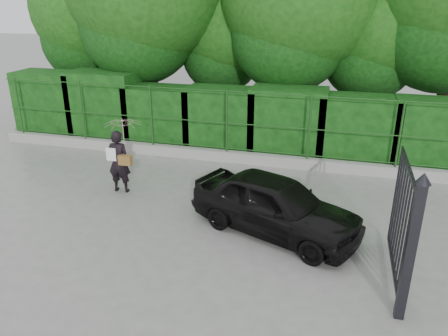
# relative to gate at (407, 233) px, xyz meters

# --- Properties ---
(ground) EXTENTS (80.00, 80.00, 0.00)m
(ground) POSITION_rel_gate_xyz_m (-4.60, 0.72, -1.19)
(ground) COLOR gray
(kerb) EXTENTS (14.00, 0.25, 0.30)m
(kerb) POSITION_rel_gate_xyz_m (-4.60, 5.22, -1.04)
(kerb) COLOR #9E9E99
(kerb) RESTS_ON ground
(fence) EXTENTS (14.13, 0.06, 1.80)m
(fence) POSITION_rel_gate_xyz_m (-4.38, 5.22, 0.01)
(fence) COLOR #1B4818
(fence) RESTS_ON kerb
(hedge) EXTENTS (14.20, 1.20, 2.24)m
(hedge) POSITION_rel_gate_xyz_m (-4.77, 6.22, -0.18)
(hedge) COLOR black
(hedge) RESTS_ON ground
(gate) EXTENTS (0.22, 2.33, 2.36)m
(gate) POSITION_rel_gate_xyz_m (0.00, 0.00, 0.00)
(gate) COLOR black
(gate) RESTS_ON ground
(woman) EXTENTS (0.88, 0.89, 1.84)m
(woman) POSITION_rel_gate_xyz_m (-6.09, 2.58, 0.02)
(woman) COLOR black
(woman) RESTS_ON ground
(car) EXTENTS (3.81, 2.64, 1.20)m
(car) POSITION_rel_gate_xyz_m (-2.22, 1.58, -0.59)
(car) COLOR black
(car) RESTS_ON ground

